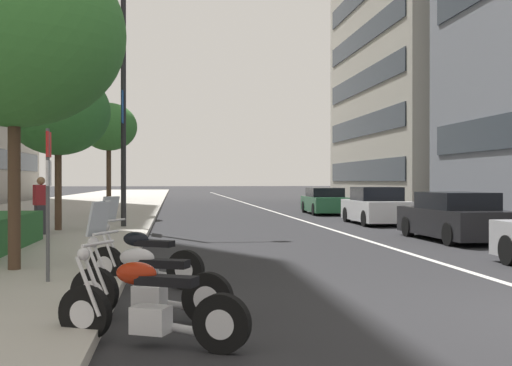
# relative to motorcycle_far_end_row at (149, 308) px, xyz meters

# --- Properties ---
(sidewalk_right_plaza) EXTENTS (160.00, 10.75, 0.15)m
(sidewalk_right_plaza) POSITION_rel_motorcycle_far_end_row_xyz_m (30.24, 5.91, -0.33)
(sidewalk_right_plaza) COLOR #B2ADA3
(sidewalk_right_plaza) RESTS_ON ground
(lane_centre_stripe) EXTENTS (110.00, 0.16, 0.01)m
(lane_centre_stripe) POSITION_rel_motorcycle_far_end_row_xyz_m (35.24, -5.83, -0.40)
(lane_centre_stripe) COLOR silver
(lane_centre_stripe) RESTS_ON ground
(motorcycle_far_end_row) EXTENTS (1.07, 2.02, 1.08)m
(motorcycle_far_end_row) POSITION_rel_motorcycle_far_end_row_xyz_m (0.00, 0.00, 0.00)
(motorcycle_far_end_row) COLOR black
(motorcycle_far_end_row) RESTS_ON ground
(motorcycle_second_in_row) EXTENTS (1.00, 2.03, 1.47)m
(motorcycle_second_in_row) POSITION_rel_motorcycle_far_end_row_xyz_m (1.25, 0.08, 0.03)
(motorcycle_second_in_row) COLOR black
(motorcycle_second_in_row) RESTS_ON ground
(motorcycle_nearest_camera) EXTENTS (1.12, 1.91, 1.47)m
(motorcycle_nearest_camera) POSITION_rel_motorcycle_far_end_row_xyz_m (3.84, 0.24, 0.03)
(motorcycle_nearest_camera) COLOR black
(motorcycle_nearest_camera) RESTS_ON ground
(car_approaching_light) EXTENTS (4.47, 1.86, 1.40)m
(car_approaching_light) POSITION_rel_motorcycle_far_end_row_xyz_m (10.80, -8.32, 0.26)
(car_approaching_light) COLOR black
(car_approaching_light) RESTS_ON ground
(car_lead_in_lane) EXTENTS (4.22, 1.89, 1.49)m
(car_lead_in_lane) POSITION_rel_motorcycle_far_end_row_xyz_m (17.89, -8.28, 0.28)
(car_lead_in_lane) COLOR silver
(car_lead_in_lane) RESTS_ON ground
(car_mid_block_traffic) EXTENTS (4.69, 1.96, 1.37)m
(car_mid_block_traffic) POSITION_rel_motorcycle_far_end_row_xyz_m (25.75, -8.08, 0.24)
(car_mid_block_traffic) COLOR #236038
(car_mid_block_traffic) RESTS_ON ground
(parking_sign_by_curb) EXTENTS (0.32, 0.06, 2.40)m
(parking_sign_by_curb) POSITION_rel_motorcycle_far_end_row_xyz_m (3.60, 1.69, 1.25)
(parking_sign_by_curb) COLOR #47494C
(parking_sign_by_curb) RESTS_ON sidewalk_right_plaza
(street_lamp_with_banners) EXTENTS (1.26, 2.55, 9.37)m
(street_lamp_with_banners) POSITION_rel_motorcycle_far_end_row_xyz_m (15.79, 1.13, 5.19)
(street_lamp_with_banners) COLOR #232326
(street_lamp_with_banners) RESTS_ON sidewalk_right_plaza
(street_tree_by_lamp_post) EXTENTS (3.94, 3.94, 5.89)m
(street_tree_by_lamp_post) POSITION_rel_motorcycle_far_end_row_xyz_m (5.09, 2.56, 3.96)
(street_tree_by_lamp_post) COLOR #473323
(street_tree_by_lamp_post) RESTS_ON sidewalk_right_plaza
(street_tree_far_plaza) EXTENTS (3.31, 3.31, 5.22)m
(street_tree_far_plaza) POSITION_rel_motorcycle_far_end_row_xyz_m (14.37, 3.42, 3.54)
(street_tree_far_plaza) COLOR #473323
(street_tree_far_plaza) RESTS_ON sidewalk_right_plaza
(street_tree_near_plaza_corner) EXTENTS (2.61, 2.61, 5.20)m
(street_tree_near_plaza_corner) POSITION_rel_motorcycle_far_end_row_xyz_m (23.41, 2.72, 3.81)
(street_tree_near_plaza_corner) COLOR #473323
(street_tree_near_plaza_corner) RESTS_ON sidewalk_right_plaza
(pedestrian_on_plaza) EXTENTS (0.44, 0.48, 1.70)m
(pedestrian_on_plaza) POSITION_rel_motorcycle_far_end_row_xyz_m (12.72, 3.62, 0.60)
(pedestrian_on_plaza) COLOR #2D2D33
(pedestrian_on_plaza) RESTS_ON sidewalk_right_plaza
(office_tower_near_left) EXTENTS (19.62, 21.97, 30.89)m
(office_tower_near_left) POSITION_rel_motorcycle_far_end_row_xyz_m (39.00, -25.12, 15.04)
(office_tower_near_left) COLOR #B7B2A3
(office_tower_near_left) RESTS_ON ground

